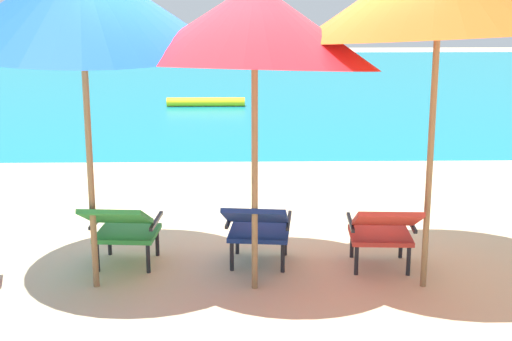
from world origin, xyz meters
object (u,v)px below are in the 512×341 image
(lounge_chair_center, at_px, (258,225))
(beach_umbrella_left, at_px, (81,0))
(swim_buoy, at_px, (206,102))
(lounge_chair_left, at_px, (122,226))
(lounge_chair_right, at_px, (383,228))
(beach_umbrella_center, at_px, (255,25))

(lounge_chair_center, xyz_separation_m, beach_umbrella_left, (-1.33, -0.34, 1.89))
(swim_buoy, bearing_deg, lounge_chair_center, -84.71)
(lounge_chair_left, bearing_deg, swim_buoy, 88.03)
(lounge_chair_center, distance_m, lounge_chair_right, 1.06)
(lounge_chair_center, relative_size, lounge_chair_right, 1.03)
(beach_umbrella_left, bearing_deg, beach_umbrella_center, -2.77)
(lounge_chair_left, relative_size, beach_umbrella_center, 0.36)
(swim_buoy, relative_size, lounge_chair_center, 1.73)
(lounge_chair_right, distance_m, beach_umbrella_left, 3.06)
(swim_buoy, height_order, lounge_chair_left, lounge_chair_left)
(lounge_chair_left, distance_m, beach_umbrella_center, 2.08)
(lounge_chair_right, xyz_separation_m, beach_umbrella_center, (-1.09, -0.30, 1.70))
(swim_buoy, xyz_separation_m, lounge_chair_center, (0.84, -9.10, 0.31))
(lounge_chair_center, relative_size, beach_umbrella_center, 0.37)
(lounge_chair_right, bearing_deg, beach_umbrella_center, -164.88)
(lounge_chair_right, height_order, beach_umbrella_center, beach_umbrella_center)
(beach_umbrella_left, height_order, beach_umbrella_center, beach_umbrella_left)
(beach_umbrella_center, bearing_deg, lounge_chair_left, 160.05)
(lounge_chair_right, xyz_separation_m, beach_umbrella_left, (-2.39, -0.23, 1.89))
(lounge_chair_right, height_order, beach_umbrella_left, beach_umbrella_left)
(lounge_chair_left, distance_m, lounge_chair_center, 1.15)
(lounge_chair_center, height_order, lounge_chair_right, same)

